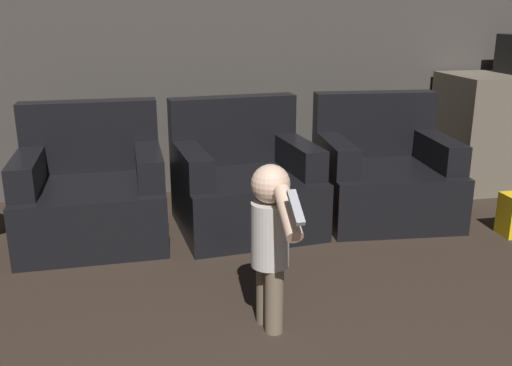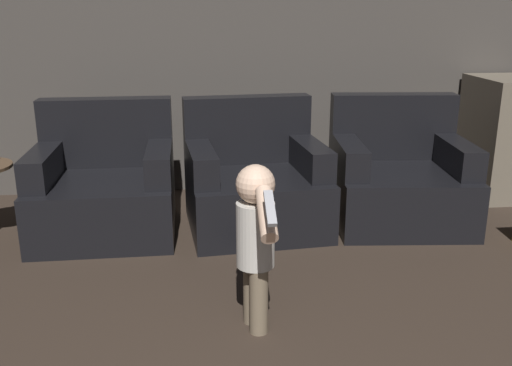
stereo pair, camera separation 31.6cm
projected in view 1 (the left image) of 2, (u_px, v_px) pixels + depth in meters
The scene contains 6 objects.
wall_back at pixel (194, 28), 4.38m from camera, with size 8.40×0.05×2.60m.
armchair_left at pixel (92, 194), 3.69m from camera, with size 0.91×0.84×0.86m.
armchair_middle at pixel (244, 184), 3.89m from camera, with size 0.97×0.91×0.86m.
armchair_right at pixel (383, 175), 4.09m from camera, with size 0.96×0.90×0.86m.
person_toddler at pixel (271, 235), 2.57m from camera, with size 0.18×0.55×0.80m.
kitchen_counter at pixel (507, 130), 4.76m from camera, with size 1.09×0.65×0.94m.
Camera 1 is at (-0.47, -0.04, 1.45)m, focal length 40.00 mm.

